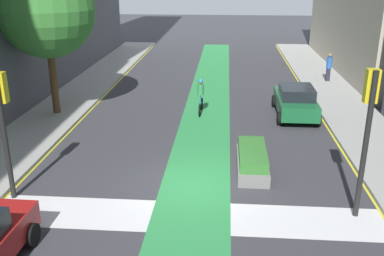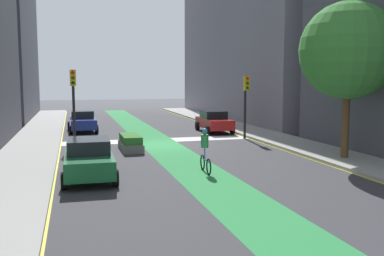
{
  "view_description": "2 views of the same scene",
  "coord_description": "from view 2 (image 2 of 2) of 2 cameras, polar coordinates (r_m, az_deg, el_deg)",
  "views": [
    {
      "loc": [
        1.1,
        -13.36,
        7.02
      ],
      "look_at": [
        -0.09,
        1.94,
        1.42
      ],
      "focal_mm": 40.75,
      "sensor_mm": 36.0,
      "label": 1
    },
    {
      "loc": [
        5.2,
        25.31,
        3.91
      ],
      "look_at": [
        -0.87,
        3.18,
        1.33
      ],
      "focal_mm": 40.74,
      "sensor_mm": 36.0,
      "label": 2
    }
  ],
  "objects": [
    {
      "name": "car_red_left_near",
      "position": [
        32.33,
        2.91,
        0.89
      ],
      "size": [
        2.08,
        4.23,
        1.57
      ],
      "color": "#A51919",
      "rests_on": "ground_plane"
    },
    {
      "name": "cyclist_in_lane",
      "position": [
        18.35,
        1.72,
        -2.81
      ],
      "size": [
        0.32,
        1.73,
        1.86
      ],
      "color": "black",
      "rests_on": "ground_plane"
    },
    {
      "name": "traffic_signal_near_right",
      "position": [
        26.72,
        -15.28,
        4.5
      ],
      "size": [
        0.35,
        0.52,
        4.46
      ],
      "color": "black",
      "rests_on": "ground_plane"
    },
    {
      "name": "traffic_signal_near_left",
      "position": [
        28.6,
        7.07,
        4.33
      ],
      "size": [
        0.35,
        0.52,
        4.13
      ],
      "color": "black",
      "rests_on": "ground_plane"
    },
    {
      "name": "sidewalk_right",
      "position": [
        25.7,
        -20.32,
        -2.57
      ],
      "size": [
        3.0,
        60.0,
        0.15
      ],
      "primitive_type": "cube",
      "color": "#9E9E99",
      "rests_on": "ground_plane"
    },
    {
      "name": "curb_stripe_right",
      "position": [
        25.62,
        -16.97,
        -2.64
      ],
      "size": [
        0.16,
        60.0,
        0.01
      ],
      "primitive_type": "cube",
      "color": "yellow",
      "rests_on": "ground_plane"
    },
    {
      "name": "ground_plane",
      "position": [
        26.13,
        -3.7,
        -2.21
      ],
      "size": [
        120.0,
        120.0,
        0.0
      ],
      "primitive_type": "plane",
      "color": "#38383D"
    },
    {
      "name": "crosswalk_band",
      "position": [
        28.07,
        -4.53,
        -1.61
      ],
      "size": [
        12.0,
        1.8,
        0.01
      ],
      "primitive_type": "cube",
      "color": "silver",
      "rests_on": "ground_plane"
    },
    {
      "name": "curb_stripe_left",
      "position": [
        27.95,
        8.44,
        -1.69
      ],
      "size": [
        0.16,
        60.0,
        0.01
      ],
      "primitive_type": "cube",
      "color": "yellow",
      "rests_on": "ground_plane"
    },
    {
      "name": "median_planter",
      "position": [
        24.32,
        -8.05,
        -1.94
      ],
      "size": [
        1.09,
        2.93,
        0.85
      ],
      "color": "slate",
      "rests_on": "ground_plane"
    },
    {
      "name": "sidewalk_left",
      "position": [
        28.58,
        11.2,
        -1.42
      ],
      "size": [
        3.0,
        60.0,
        0.15
      ],
      "primitive_type": "cube",
      "color": "#9E9E99",
      "rests_on": "ground_plane"
    },
    {
      "name": "car_green_right_far",
      "position": [
        17.59,
        -13.37,
        -3.94
      ],
      "size": [
        2.06,
        4.22,
        1.57
      ],
      "color": "#196033",
      "rests_on": "ground_plane"
    },
    {
      "name": "car_blue_right_near",
      "position": [
        33.5,
        -14.18,
        0.89
      ],
      "size": [
        2.17,
        4.27,
        1.57
      ],
      "color": "navy",
      "rests_on": "ground_plane"
    },
    {
      "name": "street_tree_near",
      "position": [
        22.11,
        19.79,
        9.48
      ],
      "size": [
        4.61,
        4.61,
        7.41
      ],
      "color": "brown",
      "rests_on": "sidewalk_left"
    },
    {
      "name": "bike_lane_paint",
      "position": [
        26.1,
        -4.08,
        -2.21
      ],
      "size": [
        2.4,
        60.0,
        0.01
      ],
      "primitive_type": "cube",
      "color": "#2D8C47",
      "rests_on": "ground_plane"
    }
  ]
}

